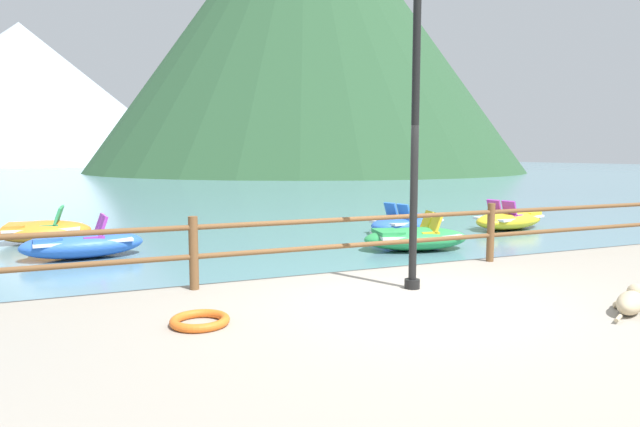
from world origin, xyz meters
name	(u,v)px	position (x,y,z in m)	size (l,w,h in m)	color
ground_plane	(140,181)	(0.00, 40.00, 0.00)	(200.00, 200.00, 0.00)	slate
promenade_dock	(563,388)	(0.00, -2.20, 0.20)	(28.00, 8.00, 0.40)	gray
dock_railing	(359,234)	(0.00, 1.55, 0.98)	(23.92, 0.12, 0.95)	brown
lamp_post	(416,77)	(0.24, 0.51, 3.10)	(0.28, 0.28, 4.52)	black
dog_resting	(631,301)	(1.90, -1.35, 0.52)	(0.99, 0.57, 0.26)	tan
life_ring	(200,321)	(-2.59, 0.04, 0.45)	(0.61, 0.61, 0.09)	orange
pedal_boat_0	(407,223)	(4.38, 7.29, 0.25)	(2.61, 1.77, 0.83)	blue
pedal_boat_1	(83,244)	(-3.78, 6.73, 0.29)	(2.48, 1.34, 0.87)	blue
pedal_boat_2	(415,238)	(3.08, 4.85, 0.27)	(2.57, 1.60, 0.85)	green
pedal_boat_3	(509,219)	(7.45, 6.75, 0.27)	(2.82, 1.85, 0.85)	yellow
pedal_boat_4	(44,231)	(-4.68, 9.25, 0.28)	(2.18, 1.40, 0.86)	orange
cliff_headland	(291,31)	(20.12, 60.20, 17.30)	(52.66, 52.66, 36.87)	#284C2D
distant_peak	(23,94)	(-15.53, 119.70, 13.98)	(67.74, 67.74, 27.96)	#9EADBC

